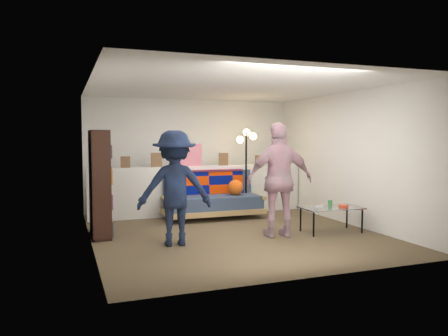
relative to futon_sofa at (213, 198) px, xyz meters
name	(u,v)px	position (x,y,z in m)	size (l,w,h in m)	color
ground	(232,232)	(-0.13, -1.39, -0.38)	(5.00, 5.00, 0.00)	brown
room_shell	(223,132)	(-0.13, -0.92, 1.29)	(4.60, 5.05, 2.45)	silver
half_wall_ledge	(200,190)	(-0.13, 0.41, 0.12)	(4.45, 0.15, 1.00)	silver
ledge_decor	(190,158)	(-0.36, 0.39, 0.79)	(2.97, 0.02, 0.45)	brown
futon_sofa	(213,198)	(0.00, 0.00, 0.00)	(1.93, 0.95, 0.82)	tan
bookshelf	(100,187)	(-2.21, -0.89, 0.40)	(0.28, 0.85, 1.69)	black
coffee_table	(332,209)	(1.43, -1.94, 0.01)	(1.02, 0.59, 0.52)	black
floor_lamp	(246,154)	(0.78, 0.14, 0.86)	(0.36, 0.33, 1.75)	black
person_left	(175,188)	(-1.23, -1.87, 0.46)	(1.08, 0.62, 1.68)	black
person_right	(280,180)	(0.46, -1.93, 0.52)	(1.07, 0.44, 1.82)	pink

